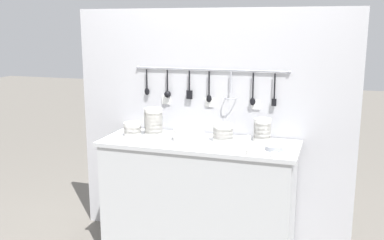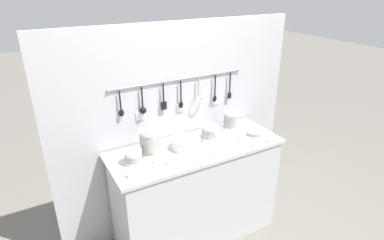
{
  "view_description": "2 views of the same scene",
  "coord_description": "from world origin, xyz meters",
  "px_view_note": "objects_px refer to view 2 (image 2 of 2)",
  "views": [
    {
      "loc": [
        0.94,
        -3.12,
        1.79
      ],
      "look_at": [
        -0.06,
        0.01,
        1.09
      ],
      "focal_mm": 42.0,
      "sensor_mm": 36.0,
      "label": 1
    },
    {
      "loc": [
        -1.19,
        -2.05,
        2.22
      ],
      "look_at": [
        -0.05,
        -0.01,
        1.19
      ],
      "focal_mm": 30.0,
      "sensor_mm": 36.0,
      "label": 2
    }
  ],
  "objects_px": {
    "cup_back_right": "(155,161)",
    "cup_by_caddy": "(270,140)",
    "cup_front_right": "(241,138)",
    "steel_mixing_bowl": "(255,133)",
    "cup_beside_plates": "(221,129)",
    "cup_mid_row": "(169,162)",
    "bowl_stack_nested_right": "(133,157)",
    "bowl_stack_back_corner": "(230,120)",
    "bowl_stack_tall_left": "(210,132)",
    "cup_edge_near": "(255,145)",
    "bowl_stack_wide_centre": "(149,143)",
    "plate_stack": "(186,144)",
    "cup_back_left": "(130,175)",
    "cup_front_left": "(216,151)"
  },
  "relations": [
    {
      "from": "bowl_stack_wide_centre",
      "to": "plate_stack",
      "type": "distance_m",
      "value": 0.32
    },
    {
      "from": "cup_front_left",
      "to": "cup_front_right",
      "type": "height_order",
      "value": "same"
    },
    {
      "from": "bowl_stack_back_corner",
      "to": "cup_edge_near",
      "type": "height_order",
      "value": "bowl_stack_back_corner"
    },
    {
      "from": "cup_front_right",
      "to": "steel_mixing_bowl",
      "type": "bearing_deg",
      "value": 6.13
    },
    {
      "from": "bowl_stack_tall_left",
      "to": "cup_back_left",
      "type": "height_order",
      "value": "bowl_stack_tall_left"
    },
    {
      "from": "bowl_stack_back_corner",
      "to": "cup_beside_plates",
      "type": "xyz_separation_m",
      "value": [
        -0.1,
        0.0,
        -0.07
      ]
    },
    {
      "from": "plate_stack",
      "to": "cup_by_caddy",
      "type": "bearing_deg",
      "value": -20.21
    },
    {
      "from": "cup_front_left",
      "to": "cup_mid_row",
      "type": "bearing_deg",
      "value": 176.19
    },
    {
      "from": "steel_mixing_bowl",
      "to": "cup_beside_plates",
      "type": "bearing_deg",
      "value": 137.1
    },
    {
      "from": "plate_stack",
      "to": "steel_mixing_bowl",
      "type": "height_order",
      "value": "plate_stack"
    },
    {
      "from": "plate_stack",
      "to": "cup_beside_plates",
      "type": "distance_m",
      "value": 0.46
    },
    {
      "from": "bowl_stack_back_corner",
      "to": "cup_front_right",
      "type": "relative_size",
      "value": 4.29
    },
    {
      "from": "cup_edge_near",
      "to": "cup_front_right",
      "type": "relative_size",
      "value": 1.0
    },
    {
      "from": "cup_beside_plates",
      "to": "cup_front_left",
      "type": "bearing_deg",
      "value": -129.7
    },
    {
      "from": "bowl_stack_back_corner",
      "to": "plate_stack",
      "type": "distance_m",
      "value": 0.56
    },
    {
      "from": "cup_beside_plates",
      "to": "cup_by_caddy",
      "type": "bearing_deg",
      "value": -57.5
    },
    {
      "from": "bowl_stack_nested_right",
      "to": "plate_stack",
      "type": "height_order",
      "value": "bowl_stack_nested_right"
    },
    {
      "from": "bowl_stack_back_corner",
      "to": "cup_by_caddy",
      "type": "xyz_separation_m",
      "value": [
        0.14,
        -0.38,
        -0.07
      ]
    },
    {
      "from": "bowl_stack_tall_left",
      "to": "bowl_stack_wide_centre",
      "type": "distance_m",
      "value": 0.57
    },
    {
      "from": "cup_back_right",
      "to": "cup_back_left",
      "type": "bearing_deg",
      "value": -158.65
    },
    {
      "from": "bowl_stack_tall_left",
      "to": "cup_mid_row",
      "type": "height_order",
      "value": "bowl_stack_tall_left"
    },
    {
      "from": "cup_mid_row",
      "to": "plate_stack",
      "type": "bearing_deg",
      "value": 32.95
    },
    {
      "from": "cup_back_right",
      "to": "cup_front_right",
      "type": "relative_size",
      "value": 1.0
    },
    {
      "from": "cup_back_right",
      "to": "plate_stack",
      "type": "bearing_deg",
      "value": 14.15
    },
    {
      "from": "cup_by_caddy",
      "to": "cup_front_right",
      "type": "relative_size",
      "value": 1.0
    },
    {
      "from": "bowl_stack_back_corner",
      "to": "bowl_stack_nested_right",
      "type": "distance_m",
      "value": 1.01
    },
    {
      "from": "cup_by_caddy",
      "to": "cup_mid_row",
      "type": "bearing_deg",
      "value": 173.91
    },
    {
      "from": "cup_by_caddy",
      "to": "bowl_stack_back_corner",
      "type": "bearing_deg",
      "value": 110.11
    },
    {
      "from": "cup_beside_plates",
      "to": "cup_edge_near",
      "type": "relative_size",
      "value": 1.0
    },
    {
      "from": "bowl_stack_wide_centre",
      "to": "bowl_stack_nested_right",
      "type": "bearing_deg",
      "value": -159.85
    },
    {
      "from": "cup_back_right",
      "to": "cup_front_right",
      "type": "height_order",
      "value": "same"
    },
    {
      "from": "plate_stack",
      "to": "cup_beside_plates",
      "type": "bearing_deg",
      "value": 17.29
    },
    {
      "from": "bowl_stack_tall_left",
      "to": "cup_beside_plates",
      "type": "distance_m",
      "value": 0.2
    },
    {
      "from": "cup_beside_plates",
      "to": "cup_front_right",
      "type": "bearing_deg",
      "value": -75.14
    },
    {
      "from": "steel_mixing_bowl",
      "to": "cup_mid_row",
      "type": "distance_m",
      "value": 0.9
    },
    {
      "from": "plate_stack",
      "to": "cup_beside_plates",
      "type": "xyz_separation_m",
      "value": [
        0.43,
        0.14,
        -0.03
      ]
    },
    {
      "from": "cup_back_right",
      "to": "cup_back_left",
      "type": "xyz_separation_m",
      "value": [
        -0.23,
        -0.09,
        0.0
      ]
    },
    {
      "from": "cup_edge_near",
      "to": "cup_front_left",
      "type": "xyz_separation_m",
      "value": [
        -0.34,
        0.07,
        0.0
      ]
    },
    {
      "from": "steel_mixing_bowl",
      "to": "cup_edge_near",
      "type": "xyz_separation_m",
      "value": [
        -0.15,
        -0.18,
        0.0
      ]
    },
    {
      "from": "cup_beside_plates",
      "to": "cup_back_left",
      "type": "height_order",
      "value": "same"
    },
    {
      "from": "cup_mid_row",
      "to": "bowl_stack_nested_right",
      "type": "bearing_deg",
      "value": 146.99
    },
    {
      "from": "cup_front_right",
      "to": "cup_beside_plates",
      "type": "bearing_deg",
      "value": 104.86
    },
    {
      "from": "bowl_stack_tall_left",
      "to": "bowl_stack_nested_right",
      "type": "height_order",
      "value": "bowl_stack_tall_left"
    },
    {
      "from": "plate_stack",
      "to": "cup_back_left",
      "type": "distance_m",
      "value": 0.58
    },
    {
      "from": "cup_by_caddy",
      "to": "cup_front_left",
      "type": "xyz_separation_m",
      "value": [
        -0.51,
        0.07,
        0.0
      ]
    },
    {
      "from": "bowl_stack_tall_left",
      "to": "bowl_stack_back_corner",
      "type": "distance_m",
      "value": 0.29
    },
    {
      "from": "bowl_stack_back_corner",
      "to": "cup_edge_near",
      "type": "bearing_deg",
      "value": -93.93
    },
    {
      "from": "cup_back_right",
      "to": "cup_by_caddy",
      "type": "bearing_deg",
      "value": -9.71
    },
    {
      "from": "bowl_stack_nested_right",
      "to": "cup_beside_plates",
      "type": "xyz_separation_m",
      "value": [
        0.9,
        0.14,
        -0.04
      ]
    },
    {
      "from": "cup_front_left",
      "to": "cup_beside_plates",
      "type": "bearing_deg",
      "value": 50.3
    }
  ]
}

